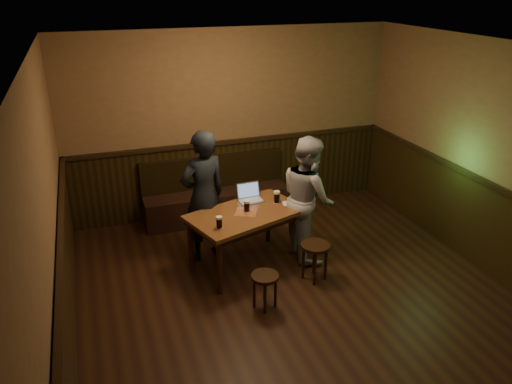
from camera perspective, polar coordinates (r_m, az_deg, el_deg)
The scene contains 12 objects.
room at distance 5.24m, azimuth 6.02°, elevation -2.08°, with size 5.04×6.04×2.84m.
bench at distance 7.67m, azimuth -4.58°, elevation -0.76°, with size 2.20×0.50×0.95m.
pub_table at distance 6.24m, azimuth -1.14°, elevation -3.13°, with size 1.59×1.21×0.76m.
stool_left at distance 5.62m, azimuth 1.02°, elevation -10.19°, with size 0.40×0.40×0.42m.
stool_right at distance 6.12m, azimuth 6.77°, elevation -6.75°, with size 0.47×0.47×0.48m.
pint_left at distance 5.80m, azimuth -4.23°, elevation -3.47°, with size 0.09×0.09×0.15m.
pint_mid at distance 6.18m, azimuth -1.06°, elevation -1.60°, with size 0.10×0.10×0.15m.
pint_right at distance 6.42m, azimuth 2.40°, elevation -0.56°, with size 0.10×0.10×0.16m.
laptop at distance 6.51m, azimuth -0.72°, elevation -0.44°, with size 0.32×0.26×0.22m.
menu at distance 6.45m, azimuth 4.01°, elevation -1.26°, with size 0.22×0.15×0.00m, color silver.
person_suit at distance 6.39m, azimuth -6.03°, elevation -0.48°, with size 0.64×0.42×1.74m, color black.
person_grey at distance 6.47m, azimuth 5.92°, elevation -0.65°, with size 0.80×0.62×1.64m, color #98979D.
Camera 1 is at (-2.07, -4.04, 3.44)m, focal length 35.00 mm.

